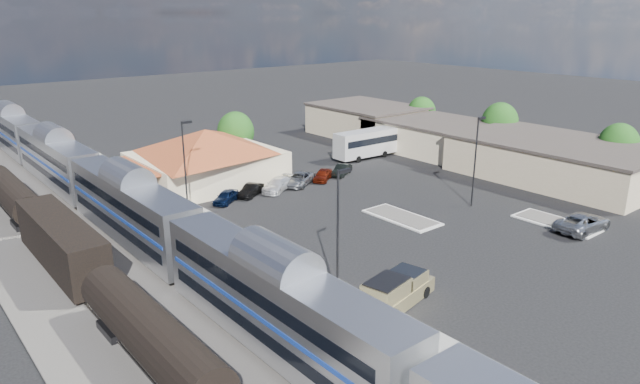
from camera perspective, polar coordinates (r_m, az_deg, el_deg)
ground at (r=50.37m, az=6.73°, el=-4.22°), size 280.00×280.00×0.00m
railbed at (r=46.15m, az=-19.71°, el=-7.19°), size 16.00×100.00×0.12m
platform at (r=47.81m, az=-8.70°, el=-5.40°), size 5.50×92.00×0.18m
passenger_train at (r=49.61m, az=-18.41°, el=-1.84°), size 3.00×104.00×5.55m
freight_cars at (r=46.87m, az=-24.41°, el=-4.90°), size 2.80×46.00×4.00m
station_depot at (r=65.32m, az=-11.35°, el=3.51°), size 18.35×12.24×6.20m
buildings_east at (r=79.17m, az=13.60°, el=5.15°), size 14.40×51.40×4.80m
traffic_island_south at (r=54.35m, az=8.17°, el=-2.51°), size 3.30×7.50×0.21m
traffic_island_north at (r=56.81m, az=22.58°, el=-2.83°), size 3.30×7.50×0.21m
lamp_plat_s at (r=37.35m, az=1.90°, el=-3.19°), size 1.08×0.25×9.00m
lamp_plat_n at (r=55.09m, az=-13.33°, el=3.16°), size 1.08×0.25×9.00m
lamp_lot at (r=57.75m, az=15.35°, el=3.66°), size 1.08×0.25×9.00m
tree_east_a at (r=75.03m, az=27.67°, el=4.23°), size 4.56×4.56×6.42m
tree_east_b at (r=82.35m, az=17.53°, el=6.67°), size 4.94×4.94×6.96m
tree_east_c at (r=90.72m, az=10.11°, el=7.85°), size 4.41×4.41×6.21m
tree_depot at (r=73.84m, az=-8.43°, el=5.97°), size 4.71×4.71×6.63m
pickup_truck at (r=38.55m, az=7.74°, el=-9.69°), size 6.55×3.50×2.15m
suv at (r=55.57m, az=24.80°, el=-2.76°), size 6.09×3.05×1.66m
coach_bus at (r=76.70m, az=5.27°, el=5.08°), size 11.68×2.88×3.73m
person_a at (r=43.11m, az=-5.64°, el=-6.53°), size 0.43×0.64×1.72m
person_b at (r=45.00m, az=-6.27°, el=-5.48°), size 0.73×0.89×1.72m
parked_car_a at (r=58.80m, az=-9.39°, el=-0.47°), size 3.95×3.34×1.28m
parked_car_b at (r=60.60m, az=-6.92°, el=0.19°), size 3.99×3.15×1.27m
parked_car_c at (r=62.03m, az=-4.29°, el=0.74°), size 5.20×4.13×1.41m
parked_car_d at (r=64.06m, az=-2.10°, el=1.32°), size 5.52×4.65×1.40m
parked_car_e at (r=65.75m, az=0.28°, el=1.72°), size 4.07×3.52×1.32m
parked_car_f at (r=67.98m, az=2.20°, el=2.22°), size 4.05×3.06×1.28m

